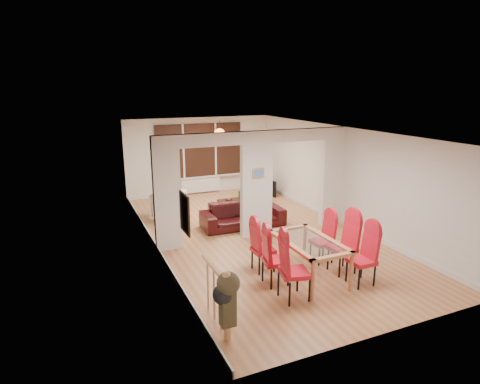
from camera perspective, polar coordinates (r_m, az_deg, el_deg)
floor at (r=10.11m, az=2.28°, el=-6.12°), size 5.00×9.00×0.01m
room_walls at (r=9.72m, az=2.36°, el=1.06°), size 5.00×9.00×2.60m
divider_wall at (r=9.72m, az=2.36°, el=1.06°), size 5.00×0.18×2.60m
bay_window_blinds at (r=13.73m, az=-5.77°, el=5.92°), size 3.00×0.08×1.80m
radiator at (r=13.93m, az=-5.59°, el=1.02°), size 1.40×0.08×0.50m
pendant_light at (r=12.67m, az=-2.94°, el=8.20°), size 0.36×0.36×0.36m
stair_newel at (r=6.39m, az=-3.56°, el=-13.83°), size 0.40×1.20×1.10m
wall_poster at (r=6.62m, az=-7.88°, el=-3.01°), size 0.04×0.52×0.67m
pillar_photo at (r=9.56m, az=2.63°, el=2.68°), size 0.30×0.03×0.25m
dining_table at (r=7.95m, az=9.66°, el=-9.35°), size 0.92×1.64×0.77m
dining_chair_la at (r=7.07m, az=7.75°, el=-10.60°), size 0.57×0.57×1.18m
dining_chair_lb at (r=7.57m, az=5.09°, el=-9.18°), size 0.51×0.51×1.08m
dining_chair_lc at (r=8.08m, az=3.33°, el=-7.73°), size 0.41×0.41×1.03m
dining_chair_ra at (r=7.86m, az=16.92°, el=-8.79°), size 0.44×0.44×1.09m
dining_chair_rb at (r=8.24m, az=14.39°, el=-7.30°), size 0.49×0.49×1.15m
dining_chair_rc at (r=8.63m, az=11.58°, el=-6.56°), size 0.43×0.43×1.01m
sofa at (r=10.61m, az=0.41°, el=-3.25°), size 2.22×0.95×0.64m
armchair at (r=11.35m, az=-10.11°, el=-1.86°), size 1.17×1.18×0.79m
person at (r=11.07m, az=-10.86°, el=0.65°), size 0.72×0.49×1.90m
television at (r=13.71m, az=3.81°, el=0.72°), size 0.95×0.14×0.55m
coffee_table at (r=12.43m, az=-0.98°, el=-1.55°), size 0.99×0.68×0.21m
bottle at (r=12.34m, az=-0.06°, el=-0.45°), size 0.08×0.08×0.30m
bowl at (r=12.33m, az=-1.59°, el=-1.07°), size 0.21×0.21×0.05m
shoes at (r=9.71m, az=2.68°, el=-6.73°), size 0.22×0.24×0.09m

